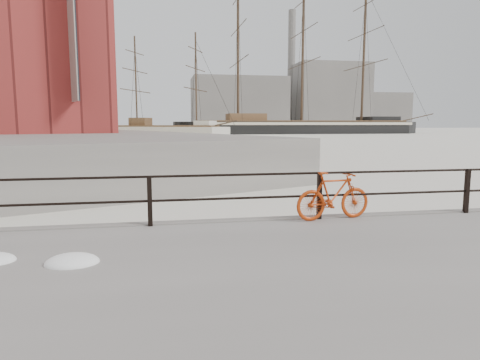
{
  "coord_description": "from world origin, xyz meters",
  "views": [
    {
      "loc": [
        -6.75,
        -8.58,
        2.36
      ],
      "look_at": [
        -4.9,
        1.5,
        1.0
      ],
      "focal_mm": 32.0,
      "sensor_mm": 36.0,
      "label": 1
    }
  ],
  "objects_px": {
    "bicycle": "(333,196)",
    "schooner_left": "(29,136)",
    "barque_black": "(301,134)",
    "schooner_mid": "(167,135)"
  },
  "relations": [
    {
      "from": "barque_black",
      "to": "schooner_mid",
      "type": "xyz_separation_m",
      "value": [
        -30.87,
        -7.77,
        0.0
      ]
    },
    {
      "from": "schooner_left",
      "to": "bicycle",
      "type": "bearing_deg",
      "value": -89.81
    },
    {
      "from": "bicycle",
      "to": "schooner_left",
      "type": "bearing_deg",
      "value": 101.64
    },
    {
      "from": "bicycle",
      "to": "schooner_left",
      "type": "xyz_separation_m",
      "value": [
        -28.27,
        79.25,
        -0.86
      ]
    },
    {
      "from": "barque_black",
      "to": "schooner_mid",
      "type": "bearing_deg",
      "value": -166.64
    },
    {
      "from": "schooner_mid",
      "to": "schooner_left",
      "type": "relative_size",
      "value": 1.2
    },
    {
      "from": "bicycle",
      "to": "barque_black",
      "type": "xyz_separation_m",
      "value": [
        28.38,
        86.91,
        -0.86
      ]
    },
    {
      "from": "bicycle",
      "to": "schooner_mid",
      "type": "distance_m",
      "value": 79.19
    },
    {
      "from": "barque_black",
      "to": "schooner_mid",
      "type": "distance_m",
      "value": 31.83
    },
    {
      "from": "barque_black",
      "to": "schooner_left",
      "type": "distance_m",
      "value": 57.17
    }
  ]
}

